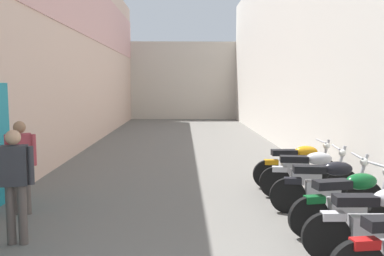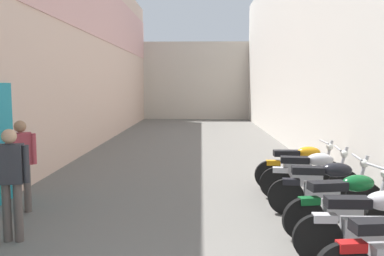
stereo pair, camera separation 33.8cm
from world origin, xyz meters
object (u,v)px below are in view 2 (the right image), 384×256
object	(u,v)px
motorcycle_seventh	(300,166)
motorcycle_fourth	(346,203)
motorcycle_third	(371,223)
pedestrian_mid_alley	(11,176)
pedestrian_further_down	(21,159)
motorcycle_fifth	(325,186)
motorcycle_sixth	(310,174)

from	to	relation	value
motorcycle_seventh	motorcycle_fourth	bearing A→B (deg)	-90.00
motorcycle_third	pedestrian_mid_alley	distance (m)	4.71
motorcycle_seventh	pedestrian_further_down	bearing A→B (deg)	-162.46
motorcycle_third	motorcycle_fourth	xyz separation A→B (m)	(-0.00, 0.84, 0.00)
motorcycle_fifth	pedestrian_further_down	world-z (taller)	pedestrian_further_down
motorcycle_third	motorcycle_fourth	bearing A→B (deg)	90.01
motorcycle_fourth	pedestrian_mid_alley	xyz separation A→B (m)	(-4.65, -0.25, 0.42)
motorcycle_third	motorcycle_sixth	bearing A→B (deg)	90.00
motorcycle_sixth	pedestrian_mid_alley	distance (m)	5.14
motorcycle_third	motorcycle_seventh	size ratio (longest dim) A/B	1.00
motorcycle_fifth	motorcycle_sixth	size ratio (longest dim) A/B	1.00
motorcycle_third	pedestrian_further_down	xyz separation A→B (m)	(-5.09, 1.91, 0.42)
motorcycle_seventh	motorcycle_sixth	bearing A→B (deg)	-90.01
motorcycle_third	motorcycle_fifth	bearing A→B (deg)	90.00
motorcycle_fourth	motorcycle_fifth	distance (m)	0.96
motorcycle_fourth	motorcycle_fifth	xyz separation A→B (m)	(0.00, 0.96, 0.00)
motorcycle_third	pedestrian_mid_alley	world-z (taller)	pedestrian_mid_alley
motorcycle_third	pedestrian_mid_alley	bearing A→B (deg)	172.71
motorcycle_third	pedestrian_further_down	world-z (taller)	pedestrian_further_down
motorcycle_fourth	motorcycle_seventh	distance (m)	2.68
pedestrian_further_down	motorcycle_sixth	bearing A→B (deg)	9.15
motorcycle_fourth	motorcycle_fifth	size ratio (longest dim) A/B	0.99
motorcycle_third	motorcycle_seventh	bearing A→B (deg)	90.00
motorcycle_third	pedestrian_further_down	bearing A→B (deg)	159.45
motorcycle_fourth	motorcycle_seventh	bearing A→B (deg)	90.00
motorcycle_seventh	pedestrian_mid_alley	xyz separation A→B (m)	(-4.65, -2.92, 0.42)
motorcycle_fifth	motorcycle_seventh	xyz separation A→B (m)	(0.00, 1.72, 0.00)
motorcycle_third	motorcycle_seventh	xyz separation A→B (m)	(0.00, 3.52, 0.00)
motorcycle_fifth	motorcycle_sixth	bearing A→B (deg)	90.00
motorcycle_fourth	motorcycle_sixth	xyz separation A→B (m)	(0.00, 1.89, 0.00)
motorcycle_third	motorcycle_sixth	xyz separation A→B (m)	(-0.00, 2.73, 0.00)
motorcycle_fifth	pedestrian_further_down	xyz separation A→B (m)	(-5.09, 0.11, 0.42)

